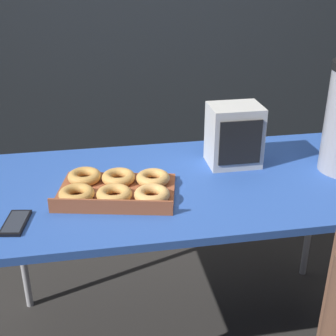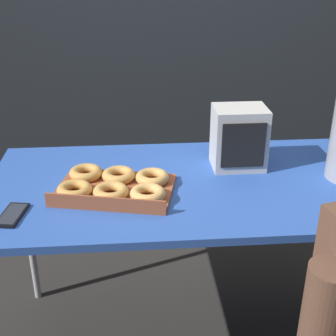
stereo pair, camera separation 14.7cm
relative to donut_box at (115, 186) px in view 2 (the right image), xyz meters
name	(u,v)px [view 2 (the right image)]	position (x,y,z in m)	size (l,w,h in m)	color
folding_table	(190,193)	(0.28, 0.06, -0.07)	(1.49, 0.75, 0.77)	#2D56B2
donut_box	(115,186)	(0.00, 0.00, 0.00)	(0.46, 0.36, 0.05)	brown
cell_phone	(12,215)	(-0.33, -0.14, -0.02)	(0.09, 0.15, 0.01)	black
space_heater	(239,138)	(0.48, 0.18, 0.10)	(0.20, 0.16, 0.24)	silver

